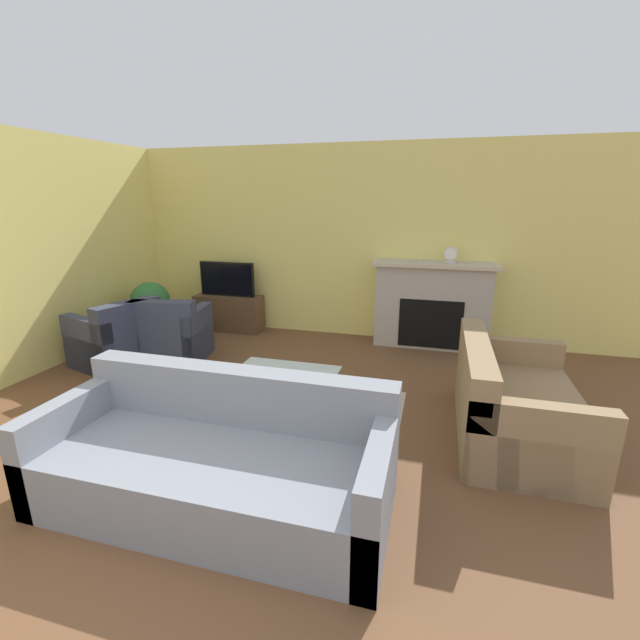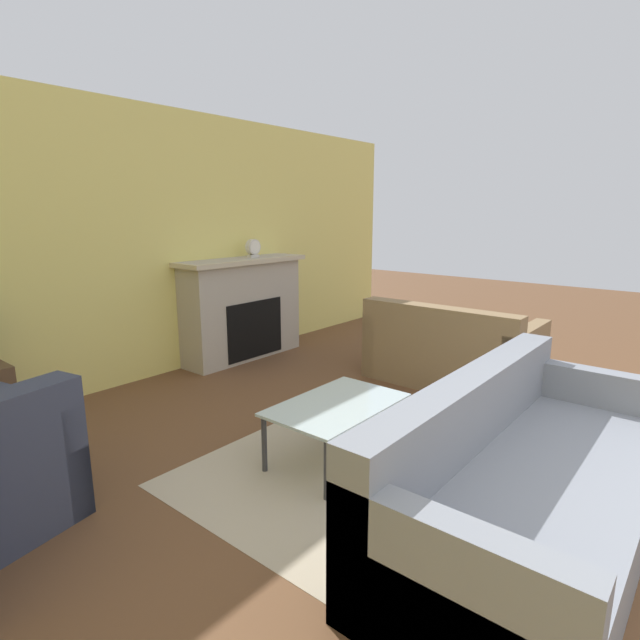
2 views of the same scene
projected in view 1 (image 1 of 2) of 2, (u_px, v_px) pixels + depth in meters
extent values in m
cube|color=#EADB72|center=(332.00, 243.00, 6.16)|extent=(8.84, 0.06, 2.70)
cube|color=#EADB72|center=(4.00, 259.00, 4.53)|extent=(0.06, 8.10, 2.70)
cube|color=#B7A88E|center=(280.00, 420.00, 3.94)|extent=(2.16, 1.81, 0.00)
cube|color=#B2A899|center=(432.00, 305.00, 5.79)|extent=(1.49, 0.40, 1.16)
cube|color=black|center=(430.00, 324.00, 5.66)|extent=(0.82, 0.01, 0.65)
cube|color=beige|center=(435.00, 264.00, 5.61)|extent=(1.61, 0.46, 0.05)
cube|color=brown|center=(229.00, 313.00, 6.59)|extent=(1.03, 0.36, 0.54)
cube|color=black|center=(227.00, 279.00, 6.45)|extent=(0.86, 0.05, 0.51)
cube|color=black|center=(226.00, 279.00, 6.42)|extent=(0.82, 0.01, 0.47)
cube|color=gray|center=(214.00, 477.00, 2.81)|extent=(2.29, 0.97, 0.42)
cube|color=gray|center=(237.00, 395.00, 3.05)|extent=(2.29, 0.20, 0.40)
cube|color=gray|center=(78.00, 437.00, 3.05)|extent=(0.14, 0.97, 0.66)
cube|color=gray|center=(379.00, 490.00, 2.50)|extent=(0.14, 0.97, 0.66)
cube|color=#8C704C|center=(517.00, 415.00, 3.60)|extent=(0.94, 1.56, 0.42)
cube|color=#8C704C|center=(476.00, 366.00, 3.59)|extent=(0.20, 1.56, 0.40)
cube|color=#8C704C|center=(536.00, 449.00, 2.91)|extent=(0.94, 0.14, 0.66)
cube|color=#8C704C|center=(507.00, 371.00, 4.23)|extent=(0.94, 0.14, 0.66)
cube|color=#33384C|center=(116.00, 347.00, 5.24)|extent=(1.01, 1.00, 0.42)
cube|color=#33384C|center=(127.00, 319.00, 4.97)|extent=(0.42, 0.83, 0.40)
cube|color=#33384C|center=(138.00, 331.00, 5.48)|extent=(0.82, 0.36, 0.66)
cube|color=#33384C|center=(88.00, 346.00, 4.93)|extent=(0.82, 0.36, 0.66)
cube|color=#33384C|center=(175.00, 343.00, 5.41)|extent=(0.91, 0.91, 0.42)
cube|color=#33384C|center=(162.00, 318.00, 5.02)|extent=(0.79, 0.35, 0.40)
cube|color=#33384C|center=(198.00, 334.00, 5.35)|extent=(0.29, 0.79, 0.66)
cube|color=#33384C|center=(150.00, 333.00, 5.39)|extent=(0.29, 0.79, 0.66)
cylinder|color=#333338|center=(230.00, 400.00, 3.90)|extent=(0.04, 0.04, 0.39)
cylinder|color=#333338|center=(323.00, 413.00, 3.68)|extent=(0.04, 0.04, 0.39)
cylinder|color=#333338|center=(254.00, 378.00, 4.39)|extent=(0.04, 0.04, 0.39)
cylinder|color=#333338|center=(337.00, 388.00, 4.16)|extent=(0.04, 0.04, 0.39)
cube|color=silver|center=(285.00, 374.00, 3.98)|extent=(0.96, 0.61, 0.02)
cylinder|color=#47474C|center=(154.00, 333.00, 6.18)|extent=(0.23, 0.23, 0.18)
cylinder|color=#4C3823|center=(153.00, 322.00, 6.14)|extent=(0.03, 0.03, 0.16)
sphere|color=#2D6B33|center=(150.00, 301.00, 6.05)|extent=(0.55, 0.55, 0.55)
cube|color=beige|center=(450.00, 261.00, 5.58)|extent=(0.12, 0.07, 0.03)
cylinder|color=beige|center=(451.00, 254.00, 5.55)|extent=(0.18, 0.07, 0.18)
cylinder|color=white|center=(451.00, 254.00, 5.51)|extent=(0.15, 0.00, 0.15)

